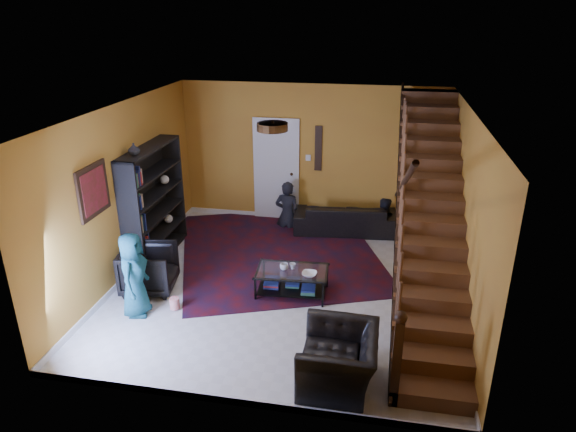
% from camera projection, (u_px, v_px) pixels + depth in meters
% --- Properties ---
extents(floor, '(5.50, 5.50, 0.00)m').
position_uv_depth(floor, '(285.00, 285.00, 8.25)').
color(floor, beige).
rests_on(floor, ground).
extents(room, '(5.50, 5.50, 5.50)m').
position_uv_depth(room, '(229.00, 241.00, 9.67)').
color(room, gold).
rests_on(room, ground).
extents(staircase, '(0.95, 5.02, 3.18)m').
position_uv_depth(staircase, '(430.00, 213.00, 7.36)').
color(staircase, brown).
rests_on(staircase, floor).
extents(bookshelf, '(0.35, 1.80, 2.00)m').
position_uv_depth(bookshelf, '(155.00, 206.00, 8.84)').
color(bookshelf, black).
rests_on(bookshelf, floor).
extents(door, '(0.82, 0.05, 2.05)m').
position_uv_depth(door, '(276.00, 172.00, 10.46)').
color(door, silver).
rests_on(door, floor).
extents(framed_picture, '(0.04, 0.74, 0.74)m').
position_uv_depth(framed_picture, '(93.00, 191.00, 7.21)').
color(framed_picture, maroon).
rests_on(framed_picture, room).
extents(wall_hanging, '(0.14, 0.03, 0.90)m').
position_uv_depth(wall_hanging, '(318.00, 148.00, 10.12)').
color(wall_hanging, black).
rests_on(wall_hanging, room).
extents(ceiling_fixture, '(0.40, 0.40, 0.10)m').
position_uv_depth(ceiling_fixture, '(272.00, 127.00, 6.48)').
color(ceiling_fixture, '#3F2814').
rests_on(ceiling_fixture, room).
extents(rug, '(4.54, 4.82, 0.02)m').
position_uv_depth(rug, '(278.00, 251.00, 9.38)').
color(rug, '#3F0B10').
rests_on(rug, floor).
extents(sofa, '(2.07, 0.99, 0.58)m').
position_uv_depth(sofa, '(345.00, 218.00, 10.10)').
color(sofa, black).
rests_on(sofa, floor).
extents(armchair_left, '(0.92, 0.90, 0.73)m').
position_uv_depth(armchair_left, '(149.00, 269.00, 7.98)').
color(armchair_left, black).
rests_on(armchair_left, floor).
extents(armchair_right, '(0.89, 1.02, 0.66)m').
position_uv_depth(armchair_right, '(339.00, 359.00, 6.00)').
color(armchair_right, black).
rests_on(armchair_right, floor).
extents(person_adult_a, '(0.54, 0.39, 1.40)m').
position_uv_depth(person_adult_a, '(287.00, 215.00, 10.36)').
color(person_adult_a, black).
rests_on(person_adult_a, sofa).
extents(person_adult_b, '(0.62, 0.51, 1.18)m').
position_uv_depth(person_adult_b, '(382.00, 226.00, 10.08)').
color(person_adult_b, black).
rests_on(person_adult_b, sofa).
extents(person_child, '(0.47, 0.66, 1.26)m').
position_uv_depth(person_child, '(134.00, 275.00, 7.26)').
color(person_child, '#195761').
rests_on(person_child, armchair_left).
extents(coffee_table, '(1.13, 0.71, 0.42)m').
position_uv_depth(coffee_table, '(292.00, 280.00, 7.90)').
color(coffee_table, black).
rests_on(coffee_table, floor).
extents(cup_a, '(0.14, 0.14, 0.10)m').
position_uv_depth(cup_a, '(284.00, 267.00, 7.83)').
color(cup_a, '#999999').
rests_on(cup_a, coffee_table).
extents(cup_b, '(0.11, 0.11, 0.09)m').
position_uv_depth(cup_b, '(293.00, 266.00, 7.86)').
color(cup_b, '#999999').
rests_on(cup_b, coffee_table).
extents(bowl, '(0.23, 0.23, 0.05)m').
position_uv_depth(bowl, '(309.00, 274.00, 7.66)').
color(bowl, '#999999').
rests_on(bowl, coffee_table).
extents(vase, '(0.18, 0.18, 0.19)m').
position_uv_depth(vase, '(134.00, 149.00, 7.96)').
color(vase, '#999999').
rests_on(vase, bookshelf).
extents(popcorn_bucket, '(0.17, 0.17, 0.17)m').
position_uv_depth(popcorn_bucket, '(175.00, 303.00, 7.54)').
color(popcorn_bucket, red).
rests_on(popcorn_bucket, rug).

